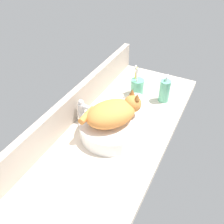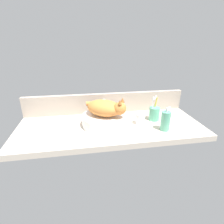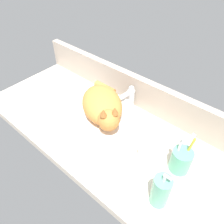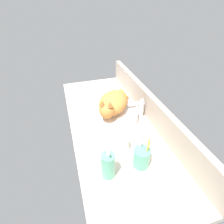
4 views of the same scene
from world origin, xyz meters
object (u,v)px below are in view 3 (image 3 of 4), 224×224
at_px(water_glass, 146,153).
at_px(cat, 103,106).
at_px(faucet, 129,97).
at_px(toothbrush_cup, 181,160).
at_px(soap_dispenser, 161,191).
at_px(sink_basin, 103,119).

bearing_deg(water_glass, cat, 175.32).
relative_size(cat, faucet, 2.22).
xyz_separation_m(toothbrush_cup, water_glass, (-0.12, -0.05, -0.02)).
bearing_deg(soap_dispenser, cat, 160.07).
bearing_deg(faucet, water_glass, -39.84).
distance_m(sink_basin, toothbrush_cup, 0.39).
distance_m(soap_dispenser, toothbrush_cup, 0.17).
xyz_separation_m(soap_dispenser, water_glass, (-0.13, 0.12, -0.03)).
bearing_deg(sink_basin, water_glass, -6.02).
xyz_separation_m(faucet, toothbrush_cup, (0.36, -0.15, -0.02)).
height_order(sink_basin, soap_dispenser, soap_dispenser).
height_order(sink_basin, toothbrush_cup, toothbrush_cup).
distance_m(faucet, water_glass, 0.31).
xyz_separation_m(cat, toothbrush_cup, (0.37, 0.03, -0.08)).
xyz_separation_m(cat, faucet, (0.01, 0.18, -0.06)).
bearing_deg(toothbrush_cup, cat, -175.81).
distance_m(sink_basin, water_glass, 0.26).
distance_m(faucet, toothbrush_cup, 0.40).
bearing_deg(cat, soap_dispenser, -19.93).
height_order(cat, faucet, cat).
relative_size(faucet, water_glass, 1.78).
bearing_deg(faucet, toothbrush_cup, -22.69).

